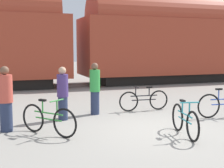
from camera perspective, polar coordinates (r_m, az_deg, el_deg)
The scene contains 11 objects.
ground_plane at distance 8.26m, azimuth 8.68°, elevation -8.26°, with size 80.00×80.00×0.00m, color gray.
freight_train at distance 17.60m, azimuth -6.78°, elevation 8.69°, with size 25.54×3.19×5.32m.
rail_near at distance 17.02m, azimuth -6.15°, elevation -0.52°, with size 37.54×0.07×0.01m, color #4C4238.
rail_far at distance 18.41m, azimuth -7.14°, elevation 0.00°, with size 37.54×0.07×0.01m, color #4C4238.
bicycle_teal at distance 7.73m, azimuth 13.15°, elevation -6.55°, with size 0.46×1.64×0.88m.
bicycle_blue at distance 10.10m, azimuth 19.69°, elevation -3.58°, with size 1.72×0.46×0.93m.
bicycle_green at distance 7.77m, azimuth -11.55°, elevation -6.40°, with size 1.15×1.39×0.89m.
bicycle_black at distance 10.59m, azimuth 5.84°, elevation -2.95°, with size 1.76×0.46×0.84m.
person_in_purple at distance 9.22m, azimuth -9.01°, elevation -1.73°, with size 0.33×0.33×1.57m.
person_in_red at distance 8.31m, azimuth -18.88°, elevation -2.64°, with size 0.36×0.36×1.66m.
person_in_green at distance 9.91m, azimuth -3.15°, elevation -0.84°, with size 0.33×0.33×1.65m.
Camera 1 is at (-3.73, -7.06, 2.11)m, focal length 50.00 mm.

